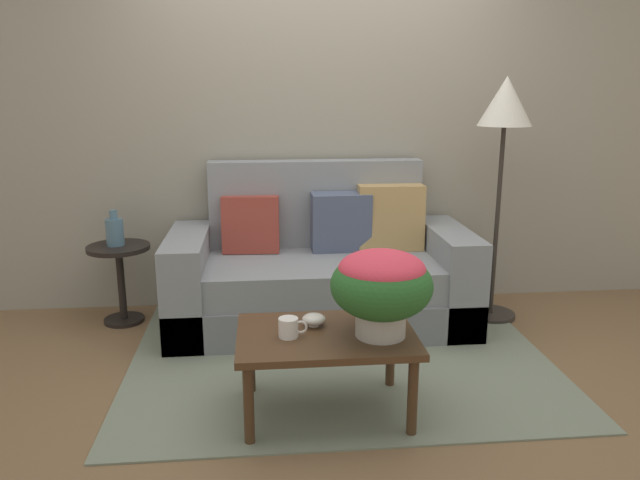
# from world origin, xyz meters

# --- Properties ---
(ground_plane) EXTENTS (14.00, 14.00, 0.00)m
(ground_plane) POSITION_xyz_m (0.00, 0.00, 0.00)
(ground_plane) COLOR brown
(wall_back) EXTENTS (6.40, 0.12, 2.89)m
(wall_back) POSITION_xyz_m (0.00, 1.11, 1.45)
(wall_back) COLOR gray
(wall_back) RESTS_ON ground
(area_rug) EXTENTS (2.39, 1.95, 0.01)m
(area_rug) POSITION_xyz_m (0.00, 0.09, 0.01)
(area_rug) COLOR gray
(area_rug) RESTS_ON ground
(couch) EXTENTS (1.94, 0.88, 1.05)m
(couch) POSITION_xyz_m (-0.05, 0.64, 0.33)
(couch) COLOR slate
(couch) RESTS_ON ground
(coffee_table) EXTENTS (0.84, 0.58, 0.41)m
(coffee_table) POSITION_xyz_m (-0.14, -0.55, 0.36)
(coffee_table) COLOR #442D1B
(coffee_table) RESTS_ON ground
(side_table) EXTENTS (0.40, 0.40, 0.53)m
(side_table) POSITION_xyz_m (-1.37, 0.75, 0.37)
(side_table) COLOR black
(side_table) RESTS_ON ground
(floor_lamp) EXTENTS (0.34, 0.34, 1.60)m
(floor_lamp) POSITION_xyz_m (1.12, 0.60, 1.31)
(floor_lamp) COLOR #2D2823
(floor_lamp) RESTS_ON ground
(potted_plant) EXTENTS (0.47, 0.47, 0.40)m
(potted_plant) POSITION_xyz_m (0.10, -0.60, 0.67)
(potted_plant) COLOR #B7B2A8
(potted_plant) RESTS_ON coffee_table
(coffee_mug) EXTENTS (0.13, 0.09, 0.09)m
(coffee_mug) POSITION_xyz_m (-0.32, -0.58, 0.46)
(coffee_mug) COLOR white
(coffee_mug) RESTS_ON coffee_table
(snack_bowl) EXTENTS (0.11, 0.11, 0.06)m
(snack_bowl) POSITION_xyz_m (-0.19, -0.46, 0.45)
(snack_bowl) COLOR silver
(snack_bowl) RESTS_ON coffee_table
(table_vase) EXTENTS (0.11, 0.11, 0.23)m
(table_vase) POSITION_xyz_m (-1.39, 0.76, 0.62)
(table_vase) COLOR slate
(table_vase) RESTS_ON side_table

